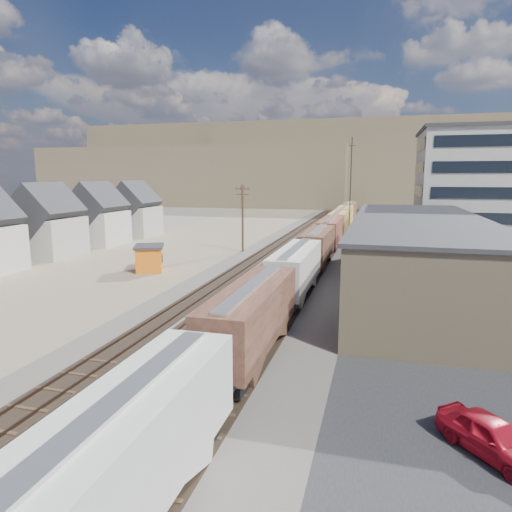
% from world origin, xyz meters
% --- Properties ---
extents(ground, '(300.00, 300.00, 0.00)m').
position_xyz_m(ground, '(0.00, 0.00, 0.00)').
color(ground, '#6B6356').
rests_on(ground, ground).
extents(ballast_bed, '(18.00, 200.00, 0.06)m').
position_xyz_m(ballast_bed, '(0.00, 50.00, 0.03)').
color(ballast_bed, '#4C4742').
rests_on(ballast_bed, ground).
extents(dirt_yard, '(24.00, 180.00, 0.03)m').
position_xyz_m(dirt_yard, '(-20.00, 40.00, 0.01)').
color(dirt_yard, gray).
rests_on(dirt_yard, ground).
extents(asphalt_lot, '(26.00, 120.00, 0.04)m').
position_xyz_m(asphalt_lot, '(22.00, 35.00, 0.02)').
color(asphalt_lot, '#232326').
rests_on(asphalt_lot, ground).
extents(rail_tracks, '(11.40, 200.00, 0.24)m').
position_xyz_m(rail_tracks, '(-0.55, 50.00, 0.11)').
color(rail_tracks, black).
rests_on(rail_tracks, ground).
extents(freight_train, '(3.00, 119.74, 4.46)m').
position_xyz_m(freight_train, '(3.80, 41.31, 2.79)').
color(freight_train, black).
rests_on(freight_train, ground).
extents(warehouse, '(12.40, 40.40, 7.25)m').
position_xyz_m(warehouse, '(14.98, 25.00, 3.65)').
color(warehouse, tan).
rests_on(warehouse, ground).
extents(office_tower, '(22.60, 18.60, 18.45)m').
position_xyz_m(office_tower, '(27.95, 54.95, 9.26)').
color(office_tower, '#9E998E').
rests_on(office_tower, ground).
extents(utility_pole_north, '(2.20, 0.32, 10.00)m').
position_xyz_m(utility_pole_north, '(-8.50, 42.00, 5.30)').
color(utility_pole_north, '#382619').
rests_on(utility_pole_north, ground).
extents(radio_mast, '(1.20, 0.16, 18.00)m').
position_xyz_m(radio_mast, '(6.00, 60.00, 9.12)').
color(radio_mast, black).
rests_on(radio_mast, ground).
extents(townhouse_row, '(8.15, 68.16, 10.47)m').
position_xyz_m(townhouse_row, '(-34.00, 25.00, 4.34)').
color(townhouse_row, '#B7B2A8').
rests_on(townhouse_row, ground).
extents(hills_north, '(265.00, 80.00, 32.00)m').
position_xyz_m(hills_north, '(0.17, 167.92, 14.10)').
color(hills_north, brown).
rests_on(hills_north, ground).
extents(maintenance_shed, '(4.76, 5.27, 3.15)m').
position_xyz_m(maintenance_shed, '(-15.26, 25.64, 1.61)').
color(maintenance_shed, orange).
rests_on(maintenance_shed, ground).
extents(parked_car_red, '(4.49, 4.86, 1.61)m').
position_xyz_m(parked_car_red, '(16.01, -4.01, 0.81)').
color(parked_car_red, '#AD0F21').
rests_on(parked_car_red, ground).
extents(parked_car_blue, '(6.61, 5.71, 1.69)m').
position_xyz_m(parked_car_blue, '(25.72, 42.01, 0.84)').
color(parked_car_blue, navy).
rests_on(parked_car_blue, ground).
extents(parked_car_far, '(1.80, 4.31, 1.46)m').
position_xyz_m(parked_car_far, '(26.26, 41.34, 0.73)').
color(parked_car_far, white).
rests_on(parked_car_far, ground).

